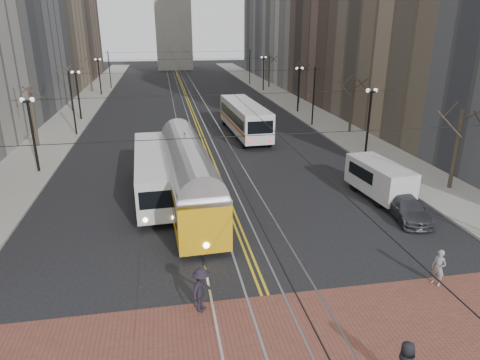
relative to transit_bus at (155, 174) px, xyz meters
name	(u,v)px	position (x,y,z in m)	size (l,w,h in m)	color
ground	(260,283)	(4.62, -11.75, -1.48)	(260.00, 260.00, 0.00)	black
sidewalk_left	(80,109)	(-10.38, 33.25, -1.40)	(5.00, 140.00, 0.15)	gray
sidewalk_right	(292,103)	(19.62, 33.25, -1.40)	(5.00, 140.00, 0.15)	gray
crosswalk_band	(284,344)	(4.62, -15.75, -1.47)	(25.00, 6.00, 0.01)	brown
streetcar_rails	(190,106)	(4.62, 33.25, -1.47)	(4.80, 130.00, 0.02)	gray
centre_lines	(190,106)	(4.62, 33.25, -1.47)	(0.42, 130.00, 0.01)	gold
lamp_posts	(200,107)	(4.62, 17.00, 1.32)	(27.60, 57.20, 5.60)	black
street_trees	(195,97)	(4.62, 23.50, 1.32)	(31.68, 53.28, 5.60)	#382D23
trolley_wires	(195,90)	(4.62, 23.09, 2.30)	(25.96, 120.00, 6.60)	black
transit_bus	(155,174)	(0.00, 0.00, 0.00)	(2.46, 11.80, 2.95)	silver
streetcar	(189,182)	(2.12, -2.45, 0.18)	(2.61, 14.08, 3.32)	gold
rear_bus	(244,119)	(9.08, 15.43, 0.19)	(2.78, 12.77, 3.33)	white
cargo_van	(379,181)	(14.62, -3.23, -0.28)	(2.08, 5.41, 2.39)	silver
sedan_grey	(244,115)	(10.22, 21.89, -0.70)	(1.83, 4.55, 1.55)	#44454C
sedan_parked	(407,208)	(14.75, -6.61, -0.84)	(1.79, 4.40, 1.28)	#3A3D41
pedestrian_b	(439,268)	(12.33, -13.25, -0.62)	(0.61, 0.40, 1.68)	gray
pedestrian_d	(201,290)	(1.87, -13.25, -0.50)	(1.24, 0.71, 1.92)	black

